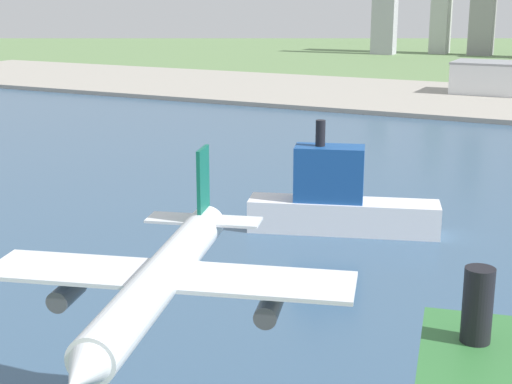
{
  "coord_description": "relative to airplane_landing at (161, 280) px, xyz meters",
  "views": [
    {
      "loc": [
        65.5,
        52.65,
        60.92
      ],
      "look_at": [
        3.33,
        179.04,
        23.69
      ],
      "focal_mm": 53.7,
      "sensor_mm": 36.0,
      "label": 1
    }
  ],
  "objects": [
    {
      "name": "ground_plane",
      "position": [
        -20.82,
        180.51,
        -29.75
      ],
      "size": [
        2400.0,
        2400.0,
        0.0
      ],
      "primitive_type": "plane",
      "color": "#628351"
    },
    {
      "name": "water_bay",
      "position": [
        -20.82,
        120.51,
        -29.68
      ],
      "size": [
        840.0,
        360.0,
        0.15
      ],
      "primitive_type": "cube",
      "color": "#385675",
      "rests_on": "ground"
    },
    {
      "name": "industrial_pier",
      "position": [
        -20.82,
        370.51,
        -28.5
      ],
      "size": [
        840.0,
        140.0,
        2.5
      ],
      "primitive_type": "cube",
      "color": "#A09B90",
      "rests_on": "ground"
    },
    {
      "name": "airplane_landing",
      "position": [
        0.0,
        0.0,
        0.0
      ],
      "size": [
        43.71,
        47.6,
        15.48
      ],
      "color": "silver"
    },
    {
      "name": "ferry_boat",
      "position": [
        -20.08,
        112.96,
        -21.52
      ],
      "size": [
        49.71,
        24.51,
        29.09
      ],
      "color": "white",
      "rests_on": "water_bay"
    },
    {
      "name": "warehouse_main",
      "position": [
        -26.65,
        395.07,
        -18.05
      ],
      "size": [
        49.49,
        31.58,
        18.37
      ],
      "color": "white",
      "rests_on": "industrial_pier"
    }
  ]
}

